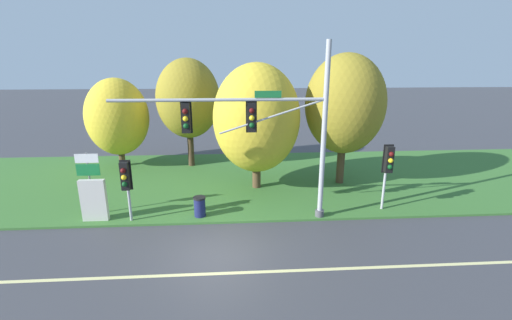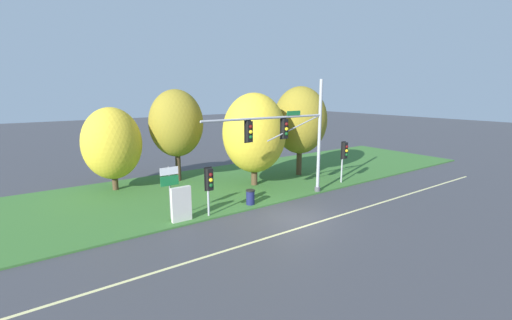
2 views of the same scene
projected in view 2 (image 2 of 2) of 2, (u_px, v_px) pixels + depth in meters
ground_plane at (296, 218)px, 19.24m from camera, size 160.00×160.00×0.00m
lane_stripe at (311, 224)px, 18.29m from camera, size 36.00×0.16×0.01m
grass_verge at (222, 185)px, 25.81m from camera, size 48.00×11.50×0.10m
traffic_signal_mast at (292, 134)px, 21.81m from camera, size 9.10×0.49×7.68m
pedestrian_signal_near_kerb at (209, 182)px, 18.78m from camera, size 0.46×0.55×2.82m
pedestrian_signal_further_along at (344, 153)px, 25.76m from camera, size 0.46×0.55×3.20m
route_sign_post at (170, 183)px, 18.44m from camera, size 1.02×0.08×2.95m
tree_nearest_road at (112, 144)px, 23.79m from camera, size 4.02×4.02×5.84m
tree_left_of_mast at (176, 123)px, 26.03m from camera, size 4.09×4.09×7.06m
tree_behind_signpost at (254, 133)px, 24.95m from camera, size 4.65×4.65×6.80m
tree_mid_verge at (300, 120)px, 27.95m from camera, size 4.38×4.38×7.30m
info_kiosk at (181, 204)px, 18.33m from camera, size 1.10×0.24×1.90m
trash_bin at (250, 197)px, 21.14m from camera, size 0.56×0.56×0.93m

